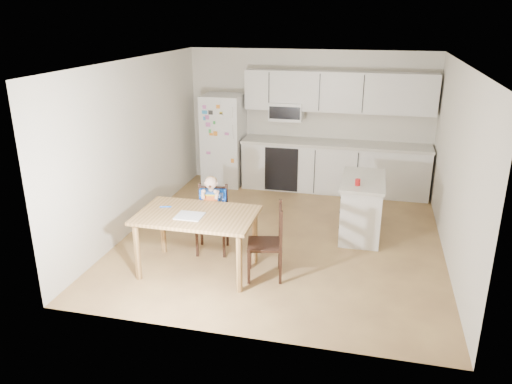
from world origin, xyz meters
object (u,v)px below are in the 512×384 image
object	(u,v)px
refrigerator	(224,140)
dining_table	(197,221)
red_cup	(358,182)
chair_booster	(212,206)
kitchen_island	(362,207)
chair_side	(273,237)

from	to	relation	value
refrigerator	dining_table	distance (m)	3.49
red_cup	chair_booster	bearing A→B (deg)	-159.56
red_cup	kitchen_island	bearing A→B (deg)	76.54
kitchen_island	chair_side	size ratio (longest dim) A/B	1.22
refrigerator	kitchen_island	size ratio (longest dim) A/B	1.47
refrigerator	chair_side	size ratio (longest dim) A/B	1.79
refrigerator	red_cup	bearing A→B (deg)	-39.21
red_cup	dining_table	world-z (taller)	red_cup
chair_booster	dining_table	bearing A→B (deg)	-98.89
kitchen_island	chair_side	bearing A→B (deg)	-123.03
refrigerator	red_cup	distance (m)	3.32
chair_booster	chair_side	xyz separation A→B (m)	(0.95, -0.54, -0.11)
red_cup	chair_side	distance (m)	1.60
refrigerator	kitchen_island	distance (m)	3.23
refrigerator	red_cup	size ratio (longest dim) A/B	18.53
dining_table	chair_side	size ratio (longest dim) A/B	1.53
dining_table	chair_side	distance (m)	0.96
kitchen_island	chair_booster	distance (m)	2.21
chair_booster	chair_side	world-z (taller)	chair_booster
dining_table	red_cup	bearing A→B (deg)	35.03
dining_table	chair_side	bearing A→B (deg)	4.25
refrigerator	chair_booster	xyz separation A→B (m)	(0.69, -2.80, -0.20)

